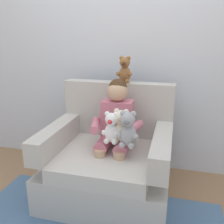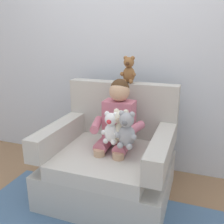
# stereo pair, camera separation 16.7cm
# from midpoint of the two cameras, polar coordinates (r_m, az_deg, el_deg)

# --- Properties ---
(ground_plane) EXTENTS (8.00, 8.00, 0.00)m
(ground_plane) POSITION_cam_midpoint_polar(r_m,az_deg,el_deg) (2.33, 1.48, -18.41)
(ground_plane) COLOR #936D4C
(back_wall) EXTENTS (6.00, 0.10, 2.60)m
(back_wall) POSITION_cam_midpoint_polar(r_m,az_deg,el_deg) (2.54, 6.63, 15.77)
(back_wall) COLOR silver
(back_wall) RESTS_ON ground
(armchair) EXTENTS (1.03, 0.88, 0.95)m
(armchair) POSITION_cam_midpoint_polar(r_m,az_deg,el_deg) (2.20, 1.90, -11.31)
(armchair) COLOR #BCB7AD
(armchair) RESTS_ON ground
(seated_child) EXTENTS (0.45, 0.39, 0.82)m
(seated_child) POSITION_cam_midpoint_polar(r_m,az_deg,el_deg) (2.07, 3.41, -2.81)
(seated_child) COLOR #C66B7F
(seated_child) RESTS_ON armchair
(plush_white) EXTENTS (0.15, 0.12, 0.25)m
(plush_white) POSITION_cam_midpoint_polar(r_m,az_deg,el_deg) (1.93, 2.27, -3.79)
(plush_white) COLOR white
(plush_white) RESTS_ON armchair
(plush_grey) EXTENTS (0.17, 0.14, 0.28)m
(plush_grey) POSITION_cam_midpoint_polar(r_m,az_deg,el_deg) (1.86, 5.95, -4.30)
(plush_grey) COLOR #9E9EA3
(plush_grey) RESTS_ON armchair
(plush_cream) EXTENTS (0.16, 0.13, 0.28)m
(plush_cream) POSITION_cam_midpoint_polar(r_m,az_deg,el_deg) (1.93, 4.54, -3.55)
(plush_cream) COLOR silver
(plush_cream) RESTS_ON armchair
(plush_brown_on_backrest) EXTENTS (0.14, 0.12, 0.24)m
(plush_brown_on_backrest) POSITION_cam_midpoint_polar(r_m,az_deg,el_deg) (2.25, 6.03, 9.47)
(plush_brown_on_backrest) COLOR brown
(plush_brown_on_backrest) RESTS_ON armchair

